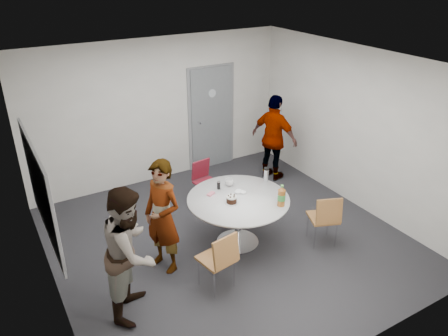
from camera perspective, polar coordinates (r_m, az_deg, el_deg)
floor at (r=6.84m, az=0.46°, el=-9.31°), size 5.00×5.00×0.00m
ceiling at (r=5.72m, az=0.56°, el=13.37°), size 5.00×5.00×0.00m
wall_back at (r=8.25m, az=-8.50°, el=7.32°), size 5.00×0.00×5.00m
wall_left at (r=5.46m, az=-22.73°, el=-4.67°), size 0.00×5.00×5.00m
wall_right at (r=7.65m, az=16.86°, el=4.96°), size 0.00×5.00×5.00m
wall_front at (r=4.50m, az=17.38°, el=-10.69°), size 5.00×0.00×5.00m
door at (r=8.78m, az=-1.66°, el=6.52°), size 1.02×0.17×2.12m
whiteboard at (r=5.59m, az=-22.85°, el=-2.77°), size 0.04×1.90×1.25m
table at (r=6.41m, az=2.12°, el=-4.73°), size 1.49×1.49×1.10m
chair_near_left at (r=5.63m, az=-0.47°, el=-11.50°), size 0.47×0.50×0.86m
chair_near_right at (r=6.61m, az=13.13°, el=-6.11°), size 0.53×0.55×0.85m
chair_far at (r=7.60m, az=-2.60°, el=-1.30°), size 0.42×0.45×0.78m
person_main at (r=5.91m, az=-8.02°, el=-6.34°), size 0.59×0.70×1.63m
person_left at (r=5.30m, az=-12.07°, el=-10.61°), size 0.99×1.03×1.68m
person_right at (r=8.34m, az=6.56°, el=3.88°), size 0.72×1.06×1.68m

